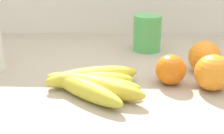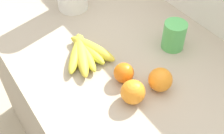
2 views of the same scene
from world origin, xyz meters
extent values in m
cube|color=silver|center=(0.00, 0.39, 0.65)|extent=(2.21, 0.06, 1.30)
ellipsoid|color=gold|center=(-0.28, -0.14, 0.88)|extent=(0.17, 0.15, 0.04)
ellipsoid|color=gold|center=(-0.26, -0.13, 0.88)|extent=(0.22, 0.12, 0.04)
ellipsoid|color=gold|center=(-0.27, -0.11, 0.88)|extent=(0.20, 0.07, 0.04)
ellipsoid|color=gold|center=(-0.27, -0.10, 0.88)|extent=(0.18, 0.06, 0.04)
ellipsoid|color=gold|center=(-0.27, -0.08, 0.88)|extent=(0.20, 0.10, 0.04)
sphere|color=orange|center=(-0.01, 0.01, 0.90)|extent=(0.08, 0.08, 0.08)
sphere|color=orange|center=(-0.10, -0.06, 0.90)|extent=(0.07, 0.07, 0.07)
sphere|color=orange|center=(-0.02, -0.09, 0.90)|extent=(0.07, 0.07, 0.07)
cylinder|color=#56BF60|center=(-0.14, 0.18, 0.91)|extent=(0.08, 0.08, 0.10)
camera|label=1|loc=(-0.21, -0.64, 1.12)|focal=46.65mm
camera|label=2|loc=(0.38, -0.44, 1.55)|focal=45.72mm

